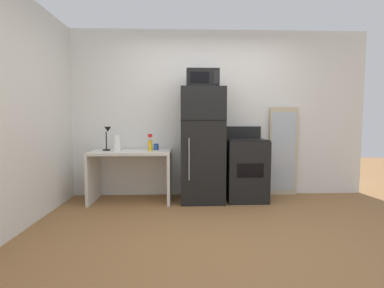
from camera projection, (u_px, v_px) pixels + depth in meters
ground_plane at (223, 235)px, 2.98m from camera, size 12.00×12.00×0.00m
wall_back_white at (209, 114)px, 4.56m from camera, size 5.00×0.10×2.60m
wall_left_brick at (2, 110)px, 2.79m from camera, size 0.10×4.00×2.60m
desk at (131, 166)px, 4.20m from camera, size 1.16×0.63×0.75m
desk_lamp at (107, 134)px, 4.18m from camera, size 0.14×0.12×0.35m
coffee_mug at (156, 147)px, 4.30m from camera, size 0.08×0.08×0.09m
paper_towel_roll at (117, 143)px, 4.13m from camera, size 0.11×0.11×0.24m
spray_bottle at (150, 144)px, 4.11m from camera, size 0.06×0.06×0.25m
refrigerator at (202, 145)px, 4.21m from camera, size 0.63×0.66×1.66m
microwave at (202, 79)px, 4.11m from camera, size 0.46×0.35×0.26m
oven_range at (245, 169)px, 4.29m from camera, size 0.59×0.61×1.10m
leaning_mirror at (283, 151)px, 4.54m from camera, size 0.44×0.03×1.40m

